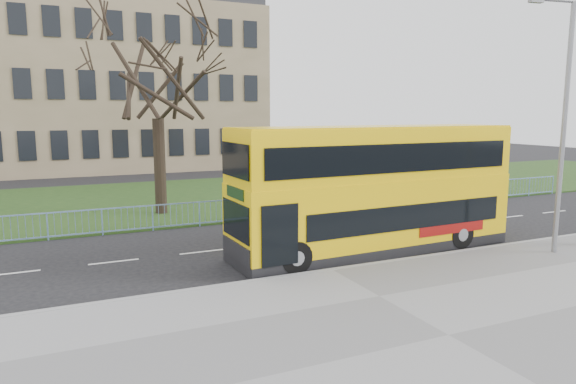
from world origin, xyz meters
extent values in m
plane|color=black|center=(0.00, 0.00, 0.00)|extent=(120.00, 120.00, 0.00)
cube|color=slate|center=(0.00, -6.75, 0.06)|extent=(80.00, 10.50, 0.12)
cube|color=gray|center=(0.00, -1.55, 0.07)|extent=(80.00, 0.20, 0.14)
cube|color=#183312|center=(0.00, 14.30, 0.04)|extent=(80.00, 15.40, 0.08)
cube|color=#817052|center=(-5.00, 35.00, 7.00)|extent=(30.00, 15.00, 14.00)
cube|color=yellow|center=(2.65, 0.10, 1.34)|extent=(10.56, 2.89, 1.95)
cube|color=yellow|center=(2.65, 0.10, 2.48)|extent=(10.56, 2.89, 0.34)
cube|color=yellow|center=(2.65, 0.10, 3.52)|extent=(10.51, 2.84, 1.75)
cube|color=black|center=(3.30, -1.13, 1.41)|extent=(8.08, 0.34, 0.85)
cube|color=black|center=(2.70, -1.13, 3.43)|extent=(9.63, 0.40, 0.95)
cylinder|color=black|center=(-1.04, -1.16, 0.52)|extent=(1.05, 0.32, 1.04)
cylinder|color=black|center=(5.74, -0.91, 0.52)|extent=(1.05, 0.32, 1.04)
cylinder|color=gray|center=(8.01, -3.00, 4.29)|extent=(0.17, 0.17, 8.33)
cylinder|color=gray|center=(7.30, -2.88, 8.45)|extent=(1.46, 0.34, 0.10)
cube|color=gray|center=(6.58, -2.76, 8.40)|extent=(0.49, 0.26, 0.12)
camera|label=1|loc=(-7.55, -14.90, 4.90)|focal=32.00mm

